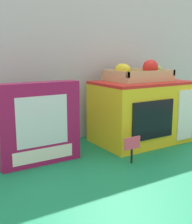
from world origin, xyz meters
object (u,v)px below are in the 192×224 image
object	(u,v)px
food_groups_crate	(139,74)
price_sign	(132,146)
toy_microwave	(141,112)
loose_toy_apple	(182,125)
cookie_set_box	(40,124)

from	to	relation	value
food_groups_crate	price_sign	world-z (taller)	food_groups_crate
toy_microwave	food_groups_crate	distance (m)	0.17
toy_microwave	loose_toy_apple	size ratio (longest dim) A/B	6.31
cookie_set_box	loose_toy_apple	size ratio (longest dim) A/B	4.57
toy_microwave	loose_toy_apple	distance (m)	0.32
price_sign	loose_toy_apple	size ratio (longest dim) A/B	1.55
loose_toy_apple	toy_microwave	bearing A→B (deg)	-176.33
price_sign	loose_toy_apple	xyz separation A→B (m)	(0.50, 0.22, -0.03)
toy_microwave	price_sign	bearing A→B (deg)	-136.06
food_groups_crate	price_sign	xyz separation A→B (m)	(-0.21, -0.22, -0.24)
food_groups_crate	price_sign	distance (m)	0.39
cookie_set_box	price_sign	world-z (taller)	cookie_set_box
food_groups_crate	loose_toy_apple	bearing A→B (deg)	-1.16
food_groups_crate	loose_toy_apple	xyz separation A→B (m)	(0.29, -0.01, -0.27)
food_groups_crate	cookie_set_box	xyz separation A→B (m)	(-0.49, -0.05, -0.15)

